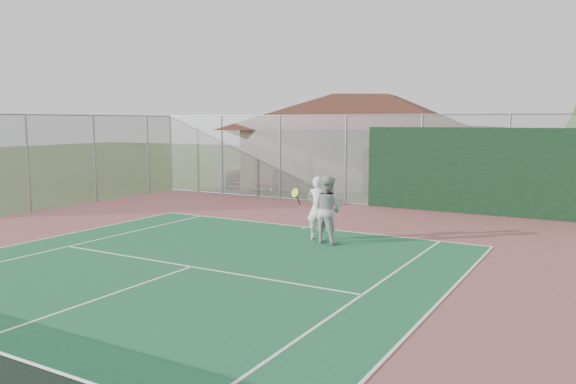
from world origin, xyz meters
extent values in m
cylinder|color=gray|center=(-10.00, 17.00, 1.75)|extent=(0.08, 0.08, 3.50)
cylinder|color=gray|center=(-7.00, 17.00, 1.75)|extent=(0.08, 0.08, 3.50)
cylinder|color=gray|center=(-4.00, 17.00, 1.75)|extent=(0.08, 0.08, 3.50)
cylinder|color=gray|center=(-1.00, 17.00, 1.75)|extent=(0.08, 0.08, 3.50)
cylinder|color=gray|center=(2.00, 17.00, 1.75)|extent=(0.08, 0.08, 3.50)
cylinder|color=gray|center=(5.00, 17.00, 1.75)|extent=(0.08, 0.08, 3.50)
cylinder|color=gray|center=(0.00, 17.00, 3.50)|extent=(20.00, 0.05, 0.05)
cylinder|color=gray|center=(0.00, 17.00, 0.05)|extent=(20.00, 0.05, 0.05)
cube|color=#999EA0|center=(0.00, 17.00, 1.75)|extent=(20.00, 0.02, 3.50)
cube|color=black|center=(5.00, 16.95, 1.55)|extent=(10.00, 0.04, 3.00)
cylinder|color=gray|center=(-10.00, 15.50, 1.75)|extent=(0.08, 0.08, 3.50)
cylinder|color=gray|center=(-10.00, 12.50, 1.75)|extent=(0.08, 0.08, 3.50)
cylinder|color=gray|center=(-10.00, 9.50, 1.75)|extent=(0.08, 0.08, 3.50)
cube|color=#999EA0|center=(-10.00, 12.50, 1.75)|extent=(0.02, 9.00, 3.50)
cube|color=tan|center=(-3.11, 24.21, 1.44)|extent=(13.53, 11.32, 2.89)
cube|color=brown|center=(-3.11, 24.21, 2.93)|extent=(14.16, 11.94, 0.17)
pyramid|color=brown|center=(-3.11, 24.21, 4.62)|extent=(14.89, 12.45, 1.73)
cube|color=black|center=(-1.18, 20.33, 1.01)|extent=(0.87, 0.06, 2.02)
cube|color=#AD3B27|center=(-6.65, 18.92, 0.33)|extent=(2.84, 0.59, 0.05)
cube|color=#B2B5BA|center=(-6.65, 18.69, 0.14)|extent=(2.83, 0.56, 0.04)
cube|color=#AD3B27|center=(-6.65, 19.44, 0.66)|extent=(2.84, 0.59, 0.05)
cube|color=#B2B5BA|center=(-6.65, 19.21, 0.47)|extent=(2.83, 0.56, 0.04)
cube|color=#AD3B27|center=(-6.65, 19.96, 0.99)|extent=(2.84, 0.59, 0.05)
cube|color=#B2B5BA|center=(-6.65, 19.73, 0.80)|extent=(2.83, 0.56, 0.04)
cube|color=#B2B5BA|center=(-7.97, 19.44, 0.52)|extent=(0.25, 1.69, 1.04)
cube|color=#B2B5BA|center=(-5.33, 19.44, 0.52)|extent=(0.25, 1.69, 1.04)
imported|color=white|center=(1.12, 10.43, 0.88)|extent=(0.68, 0.48, 1.76)
imported|color=#AEB0B3|center=(1.51, 10.20, 0.90)|extent=(0.97, 0.81, 1.81)
camera|label=1|loc=(8.01, -3.15, 3.26)|focal=35.00mm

